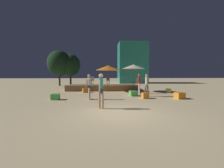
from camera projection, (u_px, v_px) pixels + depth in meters
ground_plane at (120, 113)px, 7.14m from camera, size 120.00×120.00×0.00m
wooden_deck at (103, 87)px, 17.65m from camera, size 8.12×2.91×0.69m
patio_umbrella_0 at (108, 68)px, 15.88m from camera, size 2.70×2.70×2.86m
patio_umbrella_1 at (133, 67)px, 15.83m from camera, size 2.47×2.47×2.96m
cube_seat_0 at (145, 96)px, 11.51m from camera, size 0.52×0.52×0.44m
cube_seat_1 at (85, 90)px, 15.25m from camera, size 0.67×0.67×0.45m
cube_seat_2 at (168, 91)px, 15.04m from camera, size 0.49×0.49×0.39m
cube_seat_3 at (55, 97)px, 10.93m from camera, size 0.55×0.55×0.43m
cube_seat_4 at (133, 93)px, 12.86m from camera, size 0.72×0.72×0.43m
cube_seat_5 at (180, 96)px, 11.37m from camera, size 0.71×0.71×0.48m
person_0 at (147, 84)px, 12.44m from camera, size 0.31×0.48×1.87m
person_1 at (89, 85)px, 10.96m from camera, size 0.52×0.31×1.86m
person_2 at (101, 89)px, 8.04m from camera, size 0.31×0.56×1.90m
person_3 at (139, 83)px, 14.16m from camera, size 0.49×0.31×1.89m
bistro_chair_0 at (123, 80)px, 17.66m from camera, size 0.46×0.47×0.90m
bistro_chair_1 at (108, 80)px, 17.28m from camera, size 0.40×0.40×0.90m
bistro_chair_2 at (92, 80)px, 17.19m from camera, size 0.48×0.48×0.90m
frisbee_disc at (92, 99)px, 11.07m from camera, size 0.22×0.22×0.03m
background_tree_0 at (70, 65)px, 24.19m from camera, size 3.20×3.20×5.11m
background_tree_1 at (59, 63)px, 23.73m from camera, size 3.66×3.66×5.60m
distant_building at (132, 63)px, 31.69m from camera, size 5.79×4.96×8.34m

